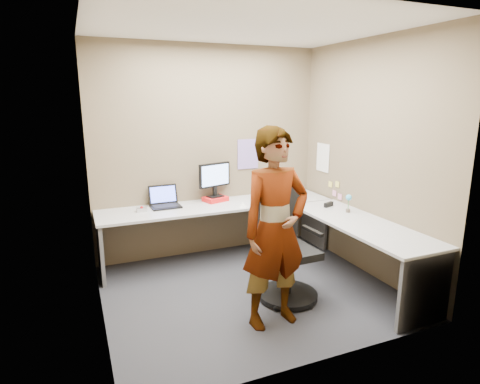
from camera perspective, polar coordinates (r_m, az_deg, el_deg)
name	(u,v)px	position (r m, az deg, el deg)	size (l,w,h in m)	color
ground	(249,291)	(4.48, 1.30, -13.87)	(3.00, 3.00, 0.00)	#242428
wall_back	(209,152)	(5.25, -4.43, 5.64)	(3.00, 3.00, 0.00)	brown
wall_right	(369,160)	(4.85, 17.85, 4.41)	(2.70, 2.70, 0.00)	brown
wall_left	(92,180)	(3.71, -20.29, 1.62)	(2.70, 2.70, 0.00)	brown
ceiling	(251,25)	(4.04, 1.52, 22.61)	(3.00, 3.00, 0.00)	white
desk	(270,224)	(4.75, 4.27, -4.60)	(2.98, 2.58, 0.73)	#AAAAAA
paper_ream	(215,199)	(5.22, -3.52, -0.99)	(0.29, 0.21, 0.06)	red
monitor	(215,177)	(5.17, -3.62, 2.16)	(0.45, 0.20, 0.44)	black
laptop	(165,201)	(5.05, -10.68, -1.29)	(0.36, 0.31, 0.25)	black
trackball_mouse	(142,210)	(4.88, -13.81, -2.44)	(0.12, 0.08, 0.07)	#B7B7BC
origami	(243,204)	(4.94, 0.38, -1.78)	(0.10, 0.10, 0.06)	white
stapler	(329,205)	(5.07, 12.48, -1.75)	(0.15, 0.04, 0.06)	black
flower	(349,200)	(4.85, 15.19, -1.17)	(0.07, 0.07, 0.22)	brown
calendar_purple	(248,154)	(5.44, 1.15, 5.42)	(0.30, 0.01, 0.40)	#846BB7
calendar_white	(323,158)	(5.56, 11.71, 4.81)	(0.01, 0.28, 0.38)	white
sticky_note_a	(337,184)	(5.34, 13.66, 1.07)	(0.01, 0.07, 0.07)	#F2E059
sticky_note_b	(334,193)	(5.40, 13.28, -0.17)	(0.01, 0.07, 0.07)	pink
sticky_note_c	(340,197)	(5.32, 14.02, -0.66)	(0.01, 0.07, 0.07)	pink
sticky_note_d	(330,184)	(5.46, 12.72, 1.08)	(0.01, 0.07, 0.07)	#F2E059
office_chair	(285,253)	(4.22, 6.47, -8.69)	(0.62, 0.62, 1.16)	black
person	(275,229)	(3.59, 5.04, -5.27)	(0.66, 0.43, 1.82)	#999399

